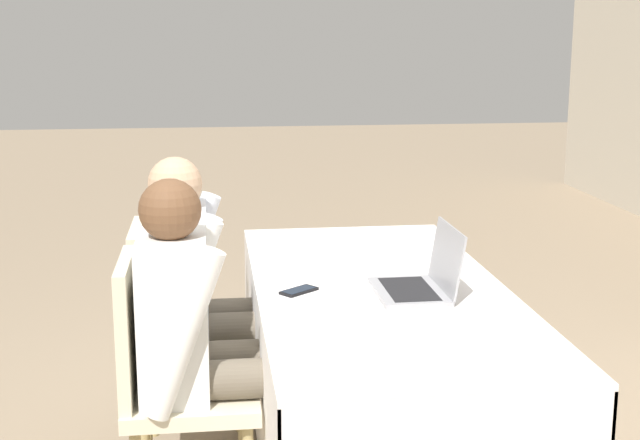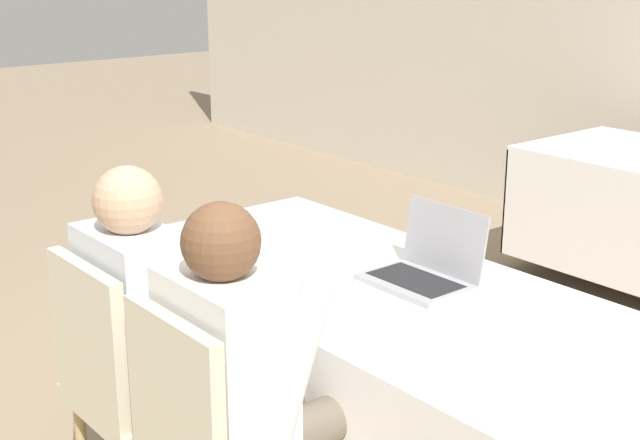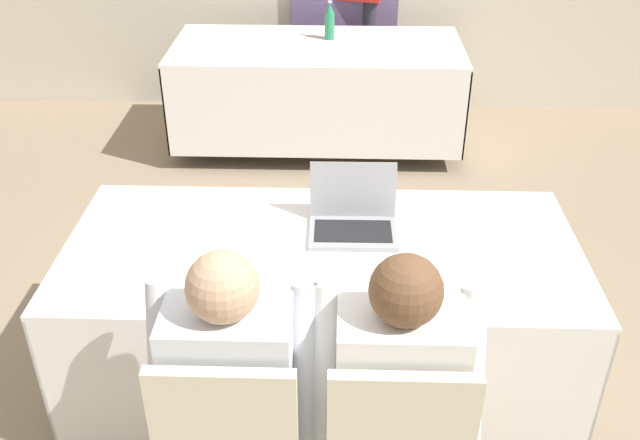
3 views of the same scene
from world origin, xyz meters
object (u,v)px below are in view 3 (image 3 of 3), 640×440
Objects in this scene: water_bottle at (330,22)px; person_checkered_shirt at (236,380)px; laptop at (353,220)px; cell_phone at (331,294)px; person_white_shirt at (396,383)px.

person_checkered_shirt is at bearing -93.89° from water_bottle.
cell_phone is (-0.08, -0.42, -0.04)m from laptop.
water_bottle is 0.22× the size of person_white_shirt.
cell_phone is 2.87m from water_bottle.
water_bottle is at bearing 52.25° from cell_phone.
cell_phone is 0.46m from person_checkered_shirt.
person_white_shirt is at bearing -85.29° from water_bottle.
person_checkered_shirt is at bearing 0.00° from person_white_shirt.
water_bottle is (-0.14, 2.45, 0.07)m from laptop.
cell_phone is 0.41m from person_white_shirt.
laptop is 2.45m from water_bottle.
person_white_shirt reaches higher than laptop.
person_white_shirt is at bearing -180.00° from person_checkered_shirt.
water_bottle reaches higher than cell_phone.
water_bottle is at bearing 92.77° from laptop.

